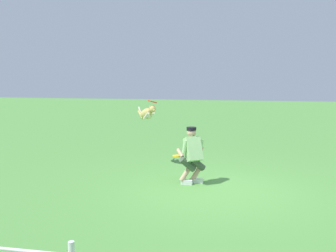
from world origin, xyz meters
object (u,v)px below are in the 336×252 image
Objects in this scene: dog at (147,113)px; frisbee_flying at (152,102)px; frisbee_held at (177,156)px; person at (192,154)px.

frisbee_flying reaches higher than dog.
dog is 3.42× the size of frisbee_held.
person is 1.65× the size of dog.
frisbee_flying is at bearing -54.94° from frisbee_held.
dog reaches higher than frisbee_held.
frisbee_flying is 1.95m from frisbee_held.
dog reaches higher than person.
frisbee_held is at bearing -4.17° from dog.
frisbee_held is at bearing 38.35° from person.
frisbee_held is (0.37, -0.12, -0.09)m from person.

